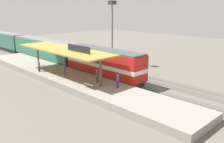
{
  "coord_description": "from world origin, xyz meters",
  "views": [
    {
      "loc": [
        -23.89,
        -29.99,
        10.45
      ],
      "look_at": [
        -1.38,
        -6.72,
        2.0
      ],
      "focal_mm": 39.26,
      "sensor_mm": 36.0,
      "label": 1
    }
  ],
  "objects_px": {
    "locomotive": "(104,63)",
    "light_mast": "(112,19)",
    "person_waiting": "(39,65)",
    "passenger_carriage_front": "(44,50)",
    "person_boarding": "(97,76)",
    "passenger_carriage_rear": "(4,40)",
    "platform_bench": "(89,84)",
    "person_walking": "(118,80)"
  },
  "relations": [
    {
      "from": "platform_bench",
      "to": "person_walking",
      "type": "xyz_separation_m",
      "value": [
        2.49,
        -2.39,
        0.51
      ]
    },
    {
      "from": "locomotive",
      "to": "light_mast",
      "type": "bearing_deg",
      "value": 38.64
    },
    {
      "from": "light_mast",
      "to": "person_waiting",
      "type": "height_order",
      "value": "light_mast"
    },
    {
      "from": "locomotive",
      "to": "light_mast",
      "type": "distance_m",
      "value": 11.64
    },
    {
      "from": "passenger_carriage_rear",
      "to": "person_waiting",
      "type": "distance_m",
      "value": 31.83
    },
    {
      "from": "platform_bench",
      "to": "person_walking",
      "type": "distance_m",
      "value": 3.49
    },
    {
      "from": "person_boarding",
      "to": "person_waiting",
      "type": "bearing_deg",
      "value": 104.0
    },
    {
      "from": "person_waiting",
      "to": "platform_bench",
      "type": "bearing_deg",
      "value": -87.45
    },
    {
      "from": "person_boarding",
      "to": "passenger_carriage_front",
      "type": "bearing_deg",
      "value": 79.57
    },
    {
      "from": "locomotive",
      "to": "platform_bench",
      "type": "bearing_deg",
      "value": -146.37
    },
    {
      "from": "platform_bench",
      "to": "passenger_carriage_rear",
      "type": "height_order",
      "value": "passenger_carriage_rear"
    },
    {
      "from": "person_walking",
      "to": "person_boarding",
      "type": "bearing_deg",
      "value": 95.9
    },
    {
      "from": "person_walking",
      "to": "locomotive",
      "type": "bearing_deg",
      "value": 61.16
    },
    {
      "from": "person_boarding",
      "to": "light_mast",
      "type": "bearing_deg",
      "value": 38.37
    },
    {
      "from": "passenger_carriage_rear",
      "to": "light_mast",
      "type": "relative_size",
      "value": 1.71
    },
    {
      "from": "light_mast",
      "to": "person_boarding",
      "type": "bearing_deg",
      "value": -141.63
    },
    {
      "from": "platform_bench",
      "to": "light_mast",
      "type": "distance_m",
      "value": 18.57
    },
    {
      "from": "passenger_carriage_front",
      "to": "light_mast",
      "type": "relative_size",
      "value": 1.71
    },
    {
      "from": "platform_bench",
      "to": "person_walking",
      "type": "height_order",
      "value": "person_walking"
    },
    {
      "from": "person_waiting",
      "to": "locomotive",
      "type": "bearing_deg",
      "value": -49.56
    },
    {
      "from": "passenger_carriage_front",
      "to": "person_waiting",
      "type": "height_order",
      "value": "passenger_carriage_front"
    },
    {
      "from": "locomotive",
      "to": "person_boarding",
      "type": "height_order",
      "value": "locomotive"
    },
    {
      "from": "platform_bench",
      "to": "locomotive",
      "type": "distance_m",
      "value": 7.28
    },
    {
      "from": "locomotive",
      "to": "passenger_carriage_front",
      "type": "relative_size",
      "value": 0.72
    },
    {
      "from": "passenger_carriage_front",
      "to": "passenger_carriage_rear",
      "type": "height_order",
      "value": "same"
    },
    {
      "from": "person_boarding",
      "to": "person_walking",
      "type": "bearing_deg",
      "value": -84.1
    },
    {
      "from": "passenger_carriage_front",
      "to": "light_mast",
      "type": "xyz_separation_m",
      "value": [
        7.8,
        -11.76,
        6.08
      ]
    },
    {
      "from": "platform_bench",
      "to": "passenger_carriage_rear",
      "type": "xyz_separation_m",
      "value": [
        6.0,
        42.79,
        0.97
      ]
    },
    {
      "from": "platform_bench",
      "to": "light_mast",
      "type": "height_order",
      "value": "light_mast"
    },
    {
      "from": "passenger_carriage_rear",
      "to": "light_mast",
      "type": "height_order",
      "value": "light_mast"
    },
    {
      "from": "platform_bench",
      "to": "light_mast",
      "type": "bearing_deg",
      "value": 36.54
    },
    {
      "from": "passenger_carriage_rear",
      "to": "person_boarding",
      "type": "distance_m",
      "value": 41.98
    },
    {
      "from": "platform_bench",
      "to": "person_waiting",
      "type": "distance_m",
      "value": 11.66
    },
    {
      "from": "locomotive",
      "to": "person_boarding",
      "type": "distance_m",
      "value": 4.92
    },
    {
      "from": "light_mast",
      "to": "person_walking",
      "type": "height_order",
      "value": "light_mast"
    },
    {
      "from": "platform_bench",
      "to": "person_waiting",
      "type": "xyz_separation_m",
      "value": [
        -0.52,
        11.64,
        0.51
      ]
    },
    {
      "from": "passenger_carriage_front",
      "to": "passenger_carriage_rear",
      "type": "distance_m",
      "value": 20.8
    },
    {
      "from": "passenger_carriage_front",
      "to": "person_waiting",
      "type": "relative_size",
      "value": 11.7
    },
    {
      "from": "platform_bench",
      "to": "person_waiting",
      "type": "height_order",
      "value": "person_waiting"
    },
    {
      "from": "passenger_carriage_front",
      "to": "platform_bench",
      "type": "bearing_deg",
      "value": -105.26
    },
    {
      "from": "person_walking",
      "to": "person_waiting",
      "type": "bearing_deg",
      "value": 102.08
    },
    {
      "from": "person_waiting",
      "to": "light_mast",
      "type": "bearing_deg",
      "value": -5.64
    }
  ]
}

